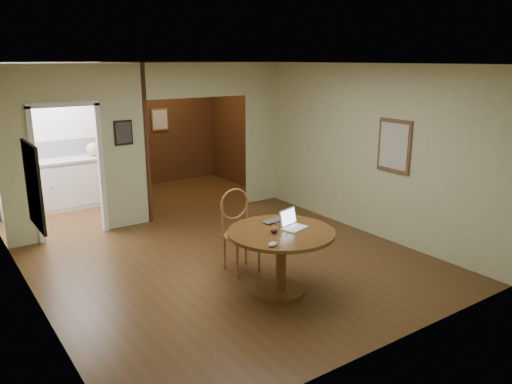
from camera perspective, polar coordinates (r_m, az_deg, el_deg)
floor at (r=6.95m, az=-2.10°, el=-8.43°), size 5.00×5.00×0.00m
room_shell at (r=9.10m, az=-15.37°, el=5.14°), size 5.20×7.50×5.00m
dining_table at (r=5.99m, az=2.88°, el=-6.31°), size 1.28×1.28×0.80m
chair at (r=6.63m, az=-1.99°, el=-3.90°), size 0.48×0.48×1.11m
open_laptop at (r=6.02m, az=4.07°, el=-3.51°), size 0.35×0.34×0.21m
closed_laptop at (r=6.20m, az=2.32°, el=-3.41°), size 0.33×0.24×0.02m
mouse at (r=5.43m, az=1.93°, el=-5.98°), size 0.13×0.08×0.05m
wine_glass at (r=5.82m, az=2.08°, el=-4.25°), size 0.09×0.09×0.10m
pen at (r=5.78m, az=3.52°, el=-4.88°), size 0.09×0.10×0.01m
kitchen_cabinet at (r=10.07m, az=-21.89°, el=0.76°), size 2.06×0.60×0.94m
grocery_bag at (r=10.13m, az=-18.11°, el=4.65°), size 0.30×0.26×0.26m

